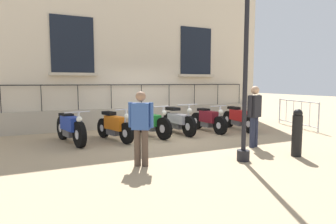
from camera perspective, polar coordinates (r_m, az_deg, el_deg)
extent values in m
plane|color=tan|center=(9.60, -0.57, -4.64)|extent=(60.00, 60.00, 0.00)
cube|color=beige|center=(11.97, -6.03, 13.49)|extent=(0.60, 11.47, 6.69)
cube|color=#B1A48F|center=(11.58, -5.24, -0.94)|extent=(0.20, 11.47, 0.76)
cube|color=black|center=(12.72, 5.50, 11.79)|extent=(0.06, 1.47, 1.97)
cube|color=#BCAE97|center=(12.59, 5.64, 7.12)|extent=(0.24, 1.67, 0.10)
cube|color=black|center=(11.03, -18.19, 12.45)|extent=(0.06, 1.47, 1.97)
cube|color=#BCAE97|center=(10.87, -17.96, 7.08)|extent=(0.24, 1.67, 0.10)
cube|color=black|center=(11.47, -5.23, 5.34)|extent=(0.03, 9.64, 0.03)
cylinder|color=black|center=(10.80, -29.97, 2.20)|extent=(0.02, 0.02, 0.89)
cylinder|color=black|center=(10.77, -23.57, 2.49)|extent=(0.02, 0.02, 0.89)
cylinder|color=black|center=(10.88, -17.21, 2.74)|extent=(0.02, 0.02, 0.89)
cylinder|color=black|center=(11.12, -11.05, 2.95)|extent=(0.02, 0.02, 0.89)
cylinder|color=black|center=(11.48, -5.21, 3.13)|extent=(0.02, 0.02, 0.89)
cylinder|color=black|center=(11.95, 0.22, 3.26)|extent=(0.02, 0.02, 0.89)
cylinder|color=black|center=(12.52, 5.20, 3.35)|extent=(0.02, 0.02, 0.89)
cylinder|color=black|center=(13.18, 9.72, 3.41)|extent=(0.02, 0.02, 0.89)
cylinder|color=black|center=(13.91, 13.78, 3.45)|extent=(0.02, 0.02, 0.89)
cylinder|color=black|center=(8.14, -16.95, -4.25)|extent=(0.72, 0.28, 0.71)
cylinder|color=silver|center=(8.14, -16.95, -4.25)|extent=(0.28, 0.21, 0.25)
cylinder|color=black|center=(9.47, -19.96, -2.96)|extent=(0.72, 0.28, 0.71)
cylinder|color=silver|center=(9.47, -19.96, -2.96)|extent=(0.28, 0.21, 0.25)
cube|color=#1E389E|center=(8.72, -18.51, -2.10)|extent=(0.99, 0.50, 0.38)
cube|color=#4C4C51|center=(8.86, -18.66, -3.74)|extent=(0.61, 0.36, 0.25)
cube|color=black|center=(9.06, -19.33, -0.59)|extent=(0.58, 0.39, 0.10)
cylinder|color=silver|center=(8.14, -17.13, -2.13)|extent=(0.17, 0.09, 0.61)
cylinder|color=silver|center=(8.16, -17.32, -0.01)|extent=(0.18, 0.69, 0.04)
sphere|color=white|center=(8.06, -16.99, -1.35)|extent=(0.16, 0.16, 0.16)
cylinder|color=silver|center=(9.11, -17.98, -4.25)|extent=(0.85, 0.25, 0.08)
cylinder|color=black|center=(8.33, -8.13, -4.15)|extent=(0.62, 0.27, 0.62)
cylinder|color=silver|center=(8.33, -8.13, -4.15)|extent=(0.24, 0.18, 0.22)
cylinder|color=black|center=(9.43, -12.54, -3.07)|extent=(0.62, 0.27, 0.62)
cylinder|color=silver|center=(9.43, -12.54, -3.07)|extent=(0.24, 0.18, 0.22)
cube|color=orange|center=(8.80, -10.33, -2.10)|extent=(0.89, 0.49, 0.39)
cube|color=#4C4C51|center=(8.92, -10.64, -3.73)|extent=(0.55, 0.35, 0.22)
cube|color=black|center=(9.06, -11.51, -0.21)|extent=(0.52, 0.36, 0.10)
cylinder|color=silver|center=(8.32, -8.35, -1.83)|extent=(0.17, 0.10, 0.68)
cylinder|color=silver|center=(8.33, -8.58, 0.48)|extent=(0.20, 0.57, 0.04)
sphere|color=white|center=(8.25, -8.10, -0.82)|extent=(0.16, 0.16, 0.16)
cylinder|color=silver|center=(9.15, -10.37, -4.17)|extent=(0.75, 0.29, 0.08)
cylinder|color=black|center=(8.83, -0.86, -3.29)|extent=(0.69, 0.27, 0.69)
cylinder|color=silver|center=(8.83, -0.86, -3.29)|extent=(0.26, 0.18, 0.24)
cylinder|color=black|center=(9.99, -6.09, -2.25)|extent=(0.69, 0.27, 0.69)
cylinder|color=silver|center=(9.99, -6.09, -2.25)|extent=(0.26, 0.18, 0.24)
cube|color=#1E842D|center=(9.33, -3.47, -1.50)|extent=(0.86, 0.45, 0.34)
cube|color=#4C4C51|center=(9.45, -3.82, -2.91)|extent=(0.53, 0.32, 0.24)
cube|color=black|center=(9.58, -4.67, 0.10)|extent=(0.50, 0.33, 0.10)
cylinder|color=silver|center=(8.82, -1.07, -1.11)|extent=(0.17, 0.10, 0.68)
cylinder|color=silver|center=(8.83, -1.27, 1.07)|extent=(0.17, 0.55, 0.04)
sphere|color=white|center=(8.75, -0.78, -0.15)|extent=(0.16, 0.16, 0.16)
cylinder|color=silver|center=(9.67, -3.68, -3.43)|extent=(0.74, 0.26, 0.08)
cylinder|color=black|center=(9.32, 4.17, -2.87)|extent=(0.68, 0.18, 0.67)
cylinder|color=silver|center=(9.32, 4.17, -2.87)|extent=(0.25, 0.16, 0.24)
cylinder|color=black|center=(10.43, -0.05, -1.92)|extent=(0.68, 0.18, 0.67)
cylinder|color=silver|center=(10.43, -0.05, -1.92)|extent=(0.25, 0.16, 0.24)
cube|color=#B2B2BC|center=(9.80, 2.10, -1.30)|extent=(0.96, 0.42, 0.30)
cube|color=#4C4C51|center=(9.91, 1.78, -2.53)|extent=(0.58, 0.32, 0.24)
cube|color=black|center=(10.08, 0.95, 0.65)|extent=(0.55, 0.35, 0.10)
cylinder|color=silver|center=(9.31, 4.01, -0.72)|extent=(0.16, 0.07, 0.70)
cylinder|color=silver|center=(9.32, 3.85, 1.43)|extent=(0.10, 0.75, 0.04)
sphere|color=white|center=(9.24, 4.26, 0.27)|extent=(0.16, 0.16, 0.16)
cylinder|color=silver|center=(10.18, 2.11, -2.98)|extent=(0.84, 0.16, 0.08)
cylinder|color=black|center=(9.88, 10.18, -2.61)|extent=(0.63, 0.18, 0.62)
cylinder|color=silver|center=(9.88, 10.18, -2.61)|extent=(0.23, 0.17, 0.22)
cylinder|color=black|center=(10.93, 5.67, -1.74)|extent=(0.63, 0.18, 0.62)
cylinder|color=silver|center=(10.93, 5.67, -1.74)|extent=(0.23, 0.17, 0.22)
cube|color=maroon|center=(10.32, 8.00, -0.89)|extent=(0.78, 0.36, 0.39)
cube|color=#4C4C51|center=(10.44, 7.64, -2.29)|extent=(0.48, 0.28, 0.22)
cube|color=black|center=(10.55, 6.96, 0.44)|extent=(0.45, 0.31, 0.10)
cylinder|color=silver|center=(9.87, 10.03, -0.72)|extent=(0.16, 0.07, 0.65)
cylinder|color=silver|center=(9.88, 9.88, 1.16)|extent=(0.09, 0.67, 0.04)
sphere|color=white|center=(9.80, 10.30, 0.06)|extent=(0.16, 0.16, 0.16)
cylinder|color=silver|center=(10.66, 7.89, -2.71)|extent=(0.69, 0.13, 0.08)
cylinder|color=black|center=(10.38, 15.76, -2.27)|extent=(0.65, 0.19, 0.64)
cylinder|color=silver|center=(10.38, 15.76, -2.27)|extent=(0.24, 0.17, 0.22)
cylinder|color=black|center=(11.53, 11.74, -1.38)|extent=(0.65, 0.19, 0.64)
cylinder|color=silver|center=(11.53, 11.74, -1.38)|extent=(0.24, 0.17, 0.22)
cube|color=red|center=(10.88, 13.82, -0.63)|extent=(0.97, 0.37, 0.38)
cube|color=#4C4C51|center=(10.99, 13.50, -1.93)|extent=(0.59, 0.28, 0.22)
cube|color=black|center=(11.17, 12.77, 0.78)|extent=(0.55, 0.30, 0.10)
cylinder|color=silver|center=(10.38, 15.65, -0.54)|extent=(0.16, 0.08, 0.63)
cylinder|color=silver|center=(10.39, 15.53, 1.19)|extent=(0.10, 0.60, 0.04)
sphere|color=white|center=(10.31, 15.89, 0.14)|extent=(0.16, 0.16, 0.16)
cylinder|color=silver|center=(11.25, 13.61, -2.34)|extent=(0.86, 0.17, 0.08)
cylinder|color=black|center=(6.77, 14.51, -8.23)|extent=(0.28, 0.28, 0.24)
cylinder|color=black|center=(6.58, 14.94, 8.52)|extent=(0.10, 0.10, 4.15)
cylinder|color=#B7B7BF|center=(13.32, 21.03, 0.20)|extent=(0.05, 0.05, 1.05)
cylinder|color=#B7B7BF|center=(11.41, 27.42, -0.96)|extent=(0.05, 0.05, 1.05)
cylinder|color=#B7B7BF|center=(12.31, 24.07, 1.96)|extent=(2.31, 0.61, 0.04)
cylinder|color=#B7B7BF|center=(12.39, 23.91, -2.06)|extent=(2.31, 0.61, 0.04)
cylinder|color=#B7B7BF|center=(12.92, 22.17, 0.32)|extent=(0.02, 0.02, 0.87)
cylinder|color=#B7B7BF|center=(12.53, 23.36, 0.12)|extent=(0.02, 0.02, 0.87)
cylinder|color=#B7B7BF|center=(12.15, 24.64, -0.10)|extent=(0.02, 0.02, 0.87)
cylinder|color=#B7B7BF|center=(11.77, 26.00, -0.34)|extent=(0.02, 0.02, 0.87)
cylinder|color=black|center=(7.51, 23.94, -4.31)|extent=(0.23, 0.23, 0.97)
sphere|color=black|center=(7.44, 24.11, -0.26)|extent=(0.21, 0.21, 0.21)
cylinder|color=#23283D|center=(8.26, 16.72, -3.72)|extent=(0.14, 0.14, 0.82)
cylinder|color=#23283D|center=(8.12, 16.17, -3.87)|extent=(0.14, 0.14, 0.82)
cube|color=black|center=(8.11, 16.59, 1.08)|extent=(0.32, 0.41, 0.58)
sphere|color=tan|center=(8.08, 16.68, 4.12)|extent=(0.22, 0.22, 0.22)
cylinder|color=black|center=(8.30, 17.34, 1.36)|extent=(0.09, 0.09, 0.55)
cylinder|color=black|center=(7.91, 15.82, 1.20)|extent=(0.09, 0.09, 0.55)
cylinder|color=#47382D|center=(6.15, -6.01, -6.95)|extent=(0.14, 0.14, 0.77)
cylinder|color=#47382D|center=(6.11, -4.54, -7.01)|extent=(0.14, 0.14, 0.77)
cube|color=#2D4C8C|center=(6.02, -5.34, -0.83)|extent=(0.38, 0.42, 0.55)
sphere|color=#8C664C|center=(5.99, -5.38, 3.06)|extent=(0.21, 0.21, 0.21)
cylinder|color=#2D4C8C|center=(6.07, -7.36, -0.54)|extent=(0.09, 0.09, 0.52)
cylinder|color=#2D4C8C|center=(5.97, -3.29, -0.61)|extent=(0.09, 0.09, 0.52)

